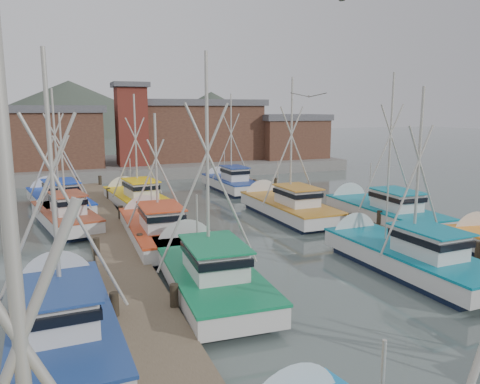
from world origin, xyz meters
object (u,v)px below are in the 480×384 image
object	(u,v)px
boat_12	(135,199)
lookout_tower	(131,124)
boat_8	(156,228)
boat_4	(204,269)

from	to	relation	value
boat_12	lookout_tower	bearing A→B (deg)	75.09
lookout_tower	boat_12	size ratio (longest dim) A/B	0.89
lookout_tower	boat_8	world-z (taller)	lookout_tower
boat_4	boat_12	bearing A→B (deg)	93.49
boat_4	boat_8	xyz separation A→B (m)	(-0.50, 7.28, -0.01)
boat_4	boat_8	size ratio (longest dim) A/B	1.05
boat_4	boat_8	bearing A→B (deg)	96.78
boat_4	boat_8	distance (m)	7.30
lookout_tower	boat_8	size ratio (longest dim) A/B	0.88
lookout_tower	boat_8	distance (m)	25.87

